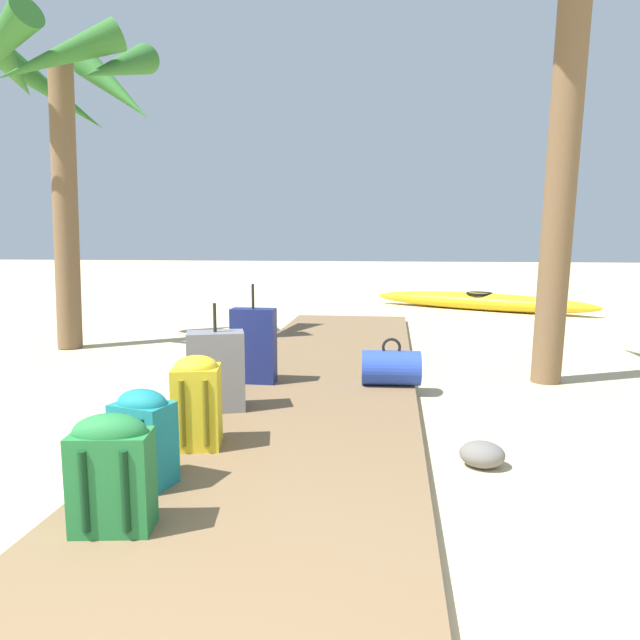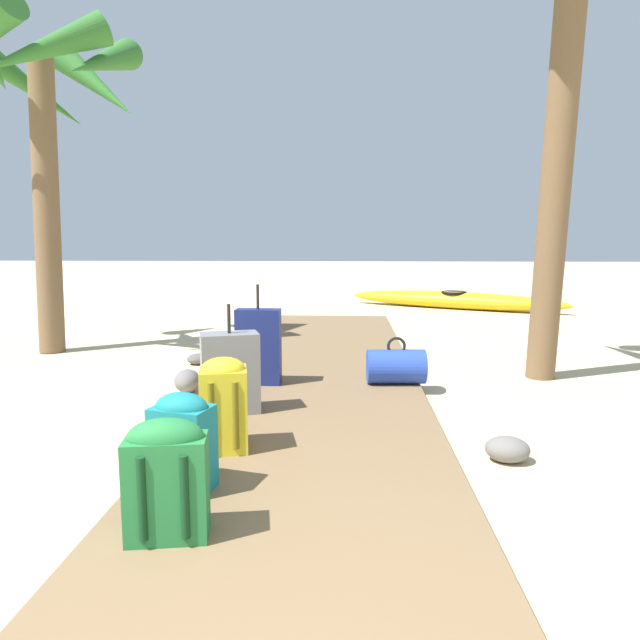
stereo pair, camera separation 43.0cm
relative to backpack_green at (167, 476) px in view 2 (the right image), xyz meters
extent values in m
plane|color=#D1BA8C|center=(0.51, 1.93, -0.35)|extent=(60.00, 60.00, 0.00)
cube|color=brown|center=(0.51, 2.79, -0.31)|extent=(1.73, 8.55, 0.08)
cube|color=#237538|center=(0.00, 0.00, -0.05)|extent=(0.36, 0.23, 0.43)
ellipsoid|color=#237538|center=(0.00, 0.00, 0.16)|extent=(0.34, 0.22, 0.17)
cylinder|color=#113A1C|center=(-0.07, -0.10, -0.05)|extent=(0.04, 0.04, 0.35)
cylinder|color=#113A1C|center=(0.10, -0.08, -0.05)|extent=(0.04, 0.04, 0.35)
cube|color=slate|center=(-0.09, 1.76, 0.02)|extent=(0.46, 0.35, 0.58)
cylinder|color=black|center=(-0.09, 1.76, 0.41)|extent=(0.02, 0.02, 0.21)
cube|color=#197A7F|center=(-0.07, 0.46, -0.06)|extent=(0.33, 0.27, 0.43)
ellipsoid|color=#197A7F|center=(-0.07, 0.46, 0.15)|extent=(0.31, 0.25, 0.14)
cylinder|color=#0C3D3F|center=(-0.16, 0.39, -0.06)|extent=(0.04, 0.04, 0.34)
cylinder|color=#0C3D3F|center=(-0.02, 0.35, -0.06)|extent=(0.04, 0.04, 0.34)
cube|color=navy|center=(-0.02, 2.59, 0.05)|extent=(0.38, 0.17, 0.65)
cylinder|color=black|center=(-0.02, 2.59, 0.48)|extent=(0.02, 0.02, 0.21)
cube|color=gold|center=(0.02, 1.02, -0.03)|extent=(0.32, 0.31, 0.49)
ellipsoid|color=gold|center=(0.02, 1.02, 0.22)|extent=(0.30, 0.29, 0.14)
cylinder|color=#6D5E11|center=(-0.02, 0.88, -0.03)|extent=(0.04, 0.04, 0.39)
cylinder|color=#6D5E11|center=(0.11, 0.91, -0.03)|extent=(0.04, 0.04, 0.39)
cylinder|color=#2847B7|center=(1.17, 2.65, -0.12)|extent=(0.51, 0.32, 0.30)
torus|color=black|center=(1.17, 2.65, 0.06)|extent=(0.16, 0.03, 0.16)
cylinder|color=brown|center=(-2.73, 4.34, 1.33)|extent=(0.29, 0.44, 3.37)
cone|color=#2D6B28|center=(-1.97, 4.29, 2.90)|extent=(0.45, 1.56, 0.91)
cone|color=#2D6B28|center=(-2.35, 5.00, 2.84)|extent=(1.45, 1.04, 1.14)
cone|color=#2D6B28|center=(-3.19, 4.92, 2.84)|extent=(1.35, 1.19, 1.12)
cone|color=#2D6B28|center=(-2.35, 3.77, 2.87)|extent=(1.34, 1.05, 0.93)
cylinder|color=brown|center=(2.60, 3.09, 1.72)|extent=(0.27, 0.59, 4.15)
ellipsoid|color=gold|center=(2.77, 8.77, -0.19)|extent=(4.00, 2.32, 0.32)
torus|color=black|center=(2.77, 8.77, -0.04)|extent=(0.66, 0.66, 0.05)
ellipsoid|color=slate|center=(-0.64, 2.58, -0.25)|extent=(0.28, 0.35, 0.20)
ellipsoid|color=#5B5651|center=(-0.84, 3.69, -0.29)|extent=(0.30, 0.29, 0.11)
ellipsoid|color=slate|center=(1.70, 1.11, -0.27)|extent=(0.29, 0.25, 0.15)
camera|label=1|loc=(1.17, -2.19, 0.97)|focal=32.25mm
camera|label=2|loc=(0.74, -2.23, 0.97)|focal=32.25mm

